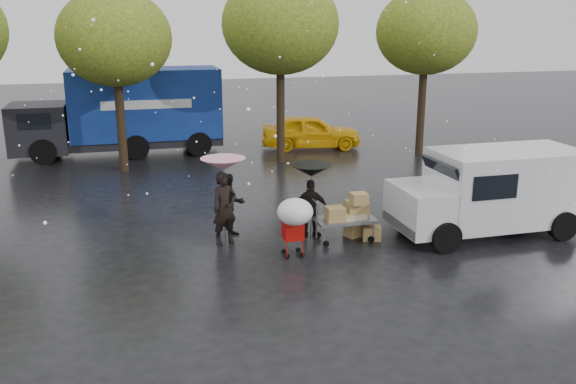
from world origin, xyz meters
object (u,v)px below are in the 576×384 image
object	(u,v)px
person_black	(311,209)
blue_truck	(125,112)
person_pink	(224,208)
vendor_cart	(348,213)
white_van	(492,190)
yellow_taxi	(311,131)
shopping_cart	(295,215)

from	to	relation	value
person_black	blue_truck	xyz separation A→B (m)	(-4.41, 11.61, 1.00)
person_pink	vendor_cart	xyz separation A→B (m)	(3.04, -0.59, -0.19)
person_pink	white_van	xyz separation A→B (m)	(6.84, -1.03, 0.24)
person_black	blue_truck	bearing A→B (deg)	-50.92
white_van	yellow_taxi	world-z (taller)	white_van
person_black	shopping_cart	xyz separation A→B (m)	(-0.80, -1.30, 0.30)
white_van	shopping_cart	bearing A→B (deg)	-176.02
person_black	yellow_taxi	xyz separation A→B (m)	(3.32, 10.81, -0.03)
shopping_cart	yellow_taxi	xyz separation A→B (m)	(4.12, 12.11, -0.33)
person_pink	person_black	world-z (taller)	person_pink
person_pink	person_black	bearing A→B (deg)	-23.69
shopping_cart	person_pink	bearing A→B (deg)	135.18
person_pink	blue_truck	xyz separation A→B (m)	(-2.20, 11.51, 0.84)
shopping_cart	white_van	distance (m)	5.44
person_black	yellow_taxi	size ratio (longest dim) A/B	0.35
person_black	shopping_cart	size ratio (longest dim) A/B	1.04
vendor_cart	yellow_taxi	distance (m)	11.57
white_van	blue_truck	world-z (taller)	blue_truck
person_black	vendor_cart	size ratio (longest dim) A/B	1.00
vendor_cart	white_van	xyz separation A→B (m)	(3.80, -0.43, 0.43)
vendor_cart	yellow_taxi	xyz separation A→B (m)	(2.49, 11.30, 0.01)
shopping_cart	blue_truck	xyz separation A→B (m)	(-3.61, 12.92, 0.69)
vendor_cart	person_black	bearing A→B (deg)	149.41
yellow_taxi	person_pink	bearing A→B (deg)	162.95
shopping_cart	blue_truck	bearing A→B (deg)	105.63
vendor_cart	shopping_cart	xyz separation A→B (m)	(-1.63, -0.81, 0.34)
blue_truck	yellow_taxi	world-z (taller)	blue_truck
vendor_cart	shopping_cart	world-z (taller)	shopping_cart
yellow_taxi	person_black	bearing A→B (deg)	173.20
vendor_cart	yellow_taxi	world-z (taller)	yellow_taxi
person_black	yellow_taxi	distance (m)	11.30
person_pink	yellow_taxi	bearing A→B (deg)	41.64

